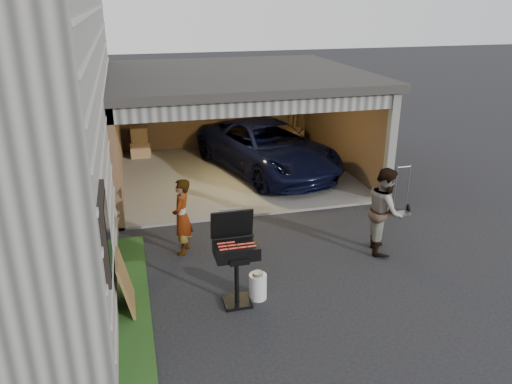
% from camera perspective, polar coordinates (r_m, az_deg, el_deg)
% --- Properties ---
extents(ground, '(80.00, 80.00, 0.00)m').
position_cam_1_polar(ground, '(8.43, 2.20, -12.72)').
color(ground, black).
rests_on(ground, ground).
extents(groundcover_strip, '(0.50, 8.00, 0.06)m').
position_cam_1_polar(groundcover_strip, '(7.37, -13.36, -18.92)').
color(groundcover_strip, '#193814').
rests_on(groundcover_strip, ground).
extents(garage, '(6.80, 6.30, 2.90)m').
position_cam_1_polar(garage, '(14.05, -2.70, 9.66)').
color(garage, '#605E59').
rests_on(garage, ground).
extents(minivan, '(3.66, 5.54, 1.41)m').
position_cam_1_polar(minivan, '(14.15, 1.26, 4.91)').
color(minivan, black).
rests_on(minivan, ground).
extents(woman, '(0.54, 0.65, 1.53)m').
position_cam_1_polar(woman, '(9.75, -8.46, -2.81)').
color(woman, silver).
rests_on(woman, ground).
extents(man, '(0.89, 1.00, 1.72)m').
position_cam_1_polar(man, '(10.01, 14.50, -2.03)').
color(man, '#49311C').
rests_on(man, ground).
extents(bbq_grill, '(0.70, 0.61, 1.55)m').
position_cam_1_polar(bbq_grill, '(8.02, -2.33, -6.94)').
color(bbq_grill, black).
rests_on(bbq_grill, ground).
extents(propane_tank, '(0.37, 0.37, 0.45)m').
position_cam_1_polar(propane_tank, '(8.47, 0.21, -10.74)').
color(propane_tank, silver).
rests_on(propane_tank, ground).
extents(plywood_panel, '(0.24, 0.86, 0.95)m').
position_cam_1_polar(plywood_panel, '(8.33, -14.63, -10.11)').
color(plywood_panel, brown).
rests_on(plywood_panel, ground).
extents(hand_truck, '(0.48, 0.36, 1.15)m').
position_cam_1_polar(hand_truck, '(12.09, 16.24, -1.36)').
color(hand_truck, slate).
rests_on(hand_truck, ground).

